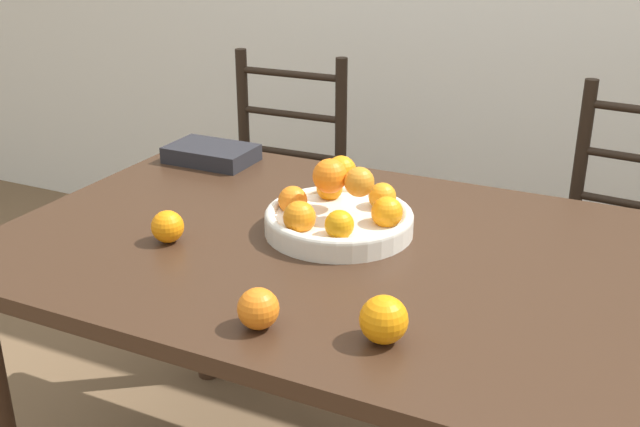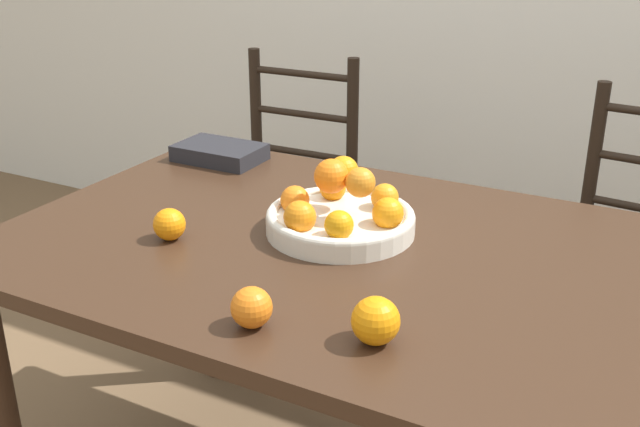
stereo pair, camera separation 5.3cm
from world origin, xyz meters
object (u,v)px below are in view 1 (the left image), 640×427
fruit_bowl (339,213)px  chair_left (274,205)px  orange_loose_0 (384,320)px  book_stack (211,154)px  chair_right (625,269)px  orange_loose_1 (168,227)px  orange_loose_2 (258,309)px

fruit_bowl → chair_left: bearing=128.4°
orange_loose_0 → book_stack: bearing=139.3°
fruit_bowl → orange_loose_0: (0.25, -0.37, -0.00)m
chair_right → orange_loose_1: bearing=-128.1°
fruit_bowl → book_stack: 0.60m
orange_loose_1 → book_stack: (-0.22, 0.49, -0.01)m
orange_loose_1 → chair_right: 1.32m
orange_loose_1 → book_stack: orange_loose_1 is taller
orange_loose_2 → book_stack: 0.91m
chair_left → book_stack: chair_left is taller
orange_loose_0 → orange_loose_1: bearing=163.0°
chair_right → book_stack: (-1.10, -0.43, 0.32)m
orange_loose_0 → orange_loose_1: (-0.56, 0.17, -0.01)m
orange_loose_1 → chair_left: (-0.26, 0.92, -0.33)m
chair_left → chair_right: 1.14m
chair_right → orange_loose_0: bearing=-101.0°
orange_loose_2 → book_stack: orange_loose_2 is taller
chair_right → book_stack: chair_right is taller
fruit_bowl → orange_loose_0: size_ratio=4.01×
chair_left → fruit_bowl: bearing=-52.7°
fruit_bowl → chair_left: (-0.57, 0.72, -0.34)m
fruit_bowl → orange_loose_0: 0.45m
orange_loose_1 → book_stack: size_ratio=0.29×
orange_loose_0 → orange_loose_2: orange_loose_0 is taller
orange_loose_1 → book_stack: 0.54m
chair_left → orange_loose_0: bearing=-54.2°
chair_left → chair_right: same height
orange_loose_0 → chair_left: size_ratio=0.08×
orange_loose_1 → chair_left: 1.01m
fruit_bowl → book_stack: fruit_bowl is taller
fruit_bowl → chair_right: bearing=51.5°
orange_loose_1 → orange_loose_2: 0.41m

